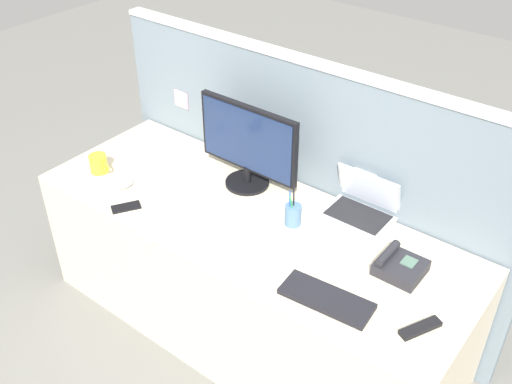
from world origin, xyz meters
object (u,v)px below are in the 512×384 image
Objects in this scene: keyboard_main at (326,299)px; computer_mouse_right_hand at (124,184)px; tv_remote at (420,328)px; cell_phone_white_slab at (164,233)px; desktop_monitor at (248,144)px; coffee_mug at (99,164)px; cell_phone_black_slab at (126,207)px; desk_phone at (399,266)px; laptop at (361,207)px; pen_cup at (293,215)px.

keyboard_main is 1.21m from computer_mouse_right_hand.
cell_phone_white_slab is at bearing -144.77° from tv_remote.
desktop_monitor reaches higher than computer_mouse_right_hand.
tv_remote is (1.56, 0.04, -0.01)m from computer_mouse_right_hand.
coffee_mug reaches higher than tv_remote.
cell_phone_black_slab is 0.37m from coffee_mug.
desk_phone is at bearing 49.28° from cell_phone_black_slab.
desktop_monitor is 4.37× the size of coffee_mug.
laptop reaches higher than pen_cup.
desktop_monitor is 1.52× the size of keyboard_main.
coffee_mug is (-1.03, -0.25, -0.00)m from pen_cup.
desk_phone is at bearing 0.54° from pen_cup.
pen_cup is 1.24× the size of cell_phone_white_slab.
tv_remote is (1.10, -0.37, -0.22)m from desktop_monitor.
desktop_monitor is 0.65m from cell_phone_black_slab.
laptop is 0.32m from pen_cup.
pen_cup reaches higher than keyboard_main.
cell_phone_white_slab is at bearing -94.66° from desktop_monitor.
cell_phone_black_slab is (-1.07, -0.07, -0.01)m from keyboard_main.
cell_phone_white_slab is 0.28m from cell_phone_black_slab.
desktop_monitor is 0.90m from keyboard_main.
desk_phone is 1.38m from computer_mouse_right_hand.
laptop is 0.85× the size of keyboard_main.
keyboard_main is (0.74, -0.45, -0.22)m from desktop_monitor.
desk_phone is at bearing 22.15° from computer_mouse_right_hand.
pen_cup is at bearing -171.32° from tv_remote.
coffee_mug is at bearing -153.12° from tv_remote.
desktop_monitor is at bearing 159.79° from pen_cup.
keyboard_main is at bearing 28.18° from cell_phone_white_slab.
desk_phone is 1.08× the size of tv_remote.
keyboard_main is 2.87× the size of coffee_mug.
desk_phone is 1.45× the size of coffee_mug.
cell_phone_black_slab is at bearing -147.68° from tv_remote.
tv_remote is at bearing -48.86° from desk_phone.
cell_phone_black_slab is at bearing -164.62° from cell_phone_white_slab.
desk_phone is at bearing -8.25° from desktop_monitor.
pen_cup is 0.58m from cell_phone_white_slab.
cell_phone_white_slab is 1.15m from tv_remote.
desktop_monitor is 0.59m from cell_phone_white_slab.
laptop is 0.58m from keyboard_main.
cell_phone_black_slab is 1.43m from tv_remote.
desk_phone is 1.84× the size of computer_mouse_right_hand.
pen_cup is (-0.53, -0.00, 0.02)m from desk_phone.
laptop is at bearing 67.62° from cell_phone_white_slab.
computer_mouse_right_hand is at bearing -5.37° from coffee_mug.
laptop is 1.34m from coffee_mug.
desk_phone is at bearing 9.35° from coffee_mug.
laptop is at bearing 66.14° from cell_phone_black_slab.
desk_phone is 0.97× the size of pen_cup.
cell_phone_white_slab is (-0.41, -0.41, -0.05)m from pen_cup.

